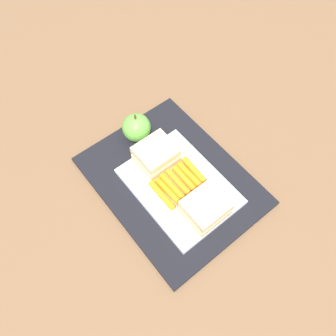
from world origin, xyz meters
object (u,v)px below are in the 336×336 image
(sandwich_half_right, at_px, (156,155))
(sandwich_half_left, at_px, (205,208))
(food_tray, at_px, (179,186))
(apple, at_px, (137,128))
(carrot_sticks_bundle, at_px, (179,183))

(sandwich_half_right, bearing_deg, sandwich_half_left, 180.00)
(food_tray, bearing_deg, sandwich_half_left, 180.00)
(food_tray, xyz_separation_m, sandwich_half_right, (0.08, 0.00, 0.03))
(sandwich_half_right, bearing_deg, food_tray, 180.00)
(sandwich_half_left, distance_m, sandwich_half_right, 0.16)
(food_tray, relative_size, sandwich_half_right, 2.88)
(sandwich_half_left, relative_size, apple, 1.06)
(sandwich_half_right, height_order, carrot_sticks_bundle, sandwich_half_right)
(food_tray, height_order, sandwich_half_left, sandwich_half_left)
(food_tray, xyz_separation_m, sandwich_half_left, (-0.08, 0.00, 0.03))
(food_tray, relative_size, carrot_sticks_bundle, 2.24)
(carrot_sticks_bundle, height_order, apple, apple)
(sandwich_half_right, bearing_deg, carrot_sticks_bundle, -179.99)
(food_tray, distance_m, carrot_sticks_bundle, 0.01)
(carrot_sticks_bundle, bearing_deg, sandwich_half_left, 179.99)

